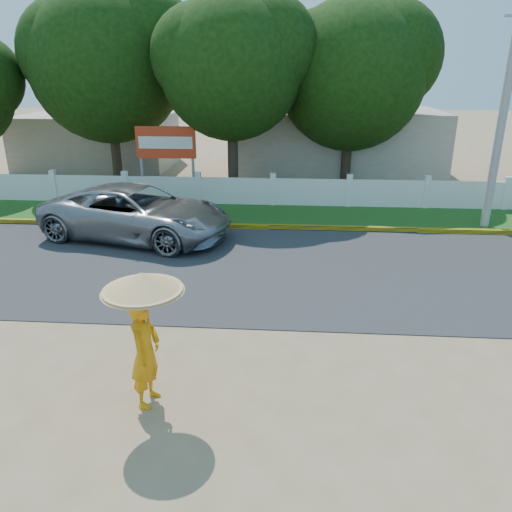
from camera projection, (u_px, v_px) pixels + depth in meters
The scene contains 12 objects.
ground at pixel (248, 355), 9.65m from camera, with size 120.00×120.00×0.00m, color #9E8460.
road at pixel (263, 268), 13.84m from camera, with size 60.00×7.00×0.02m, color #38383A.
grass_verge at pixel (271, 215), 18.73m from camera, with size 60.00×3.50×0.03m, color #2D601E.
curb at pixel (269, 227), 17.13m from camera, with size 40.00×0.18×0.16m, color yellow.
fence at pixel (273, 192), 19.89m from camera, with size 40.00×0.10×1.10m, color silver.
building_near at pixel (337, 142), 25.66m from camera, with size 10.00×6.00×3.20m, color #B7AD99.
building_far at pixel (98, 141), 27.55m from camera, with size 8.00×5.00×2.80m, color #B7AD99.
utility_pole at pixel (503, 116), 16.13m from camera, with size 0.28×0.28×7.48m, color #989795.
vehicle at pixel (137, 213), 15.98m from camera, with size 2.81×6.10×1.70m, color gray.
monk_with_parasol at pixel (144, 321), 7.78m from camera, with size 1.28×1.28×2.33m.
billboard at pixel (166, 146), 20.66m from camera, with size 2.50×0.13×2.95m.
tree_row at pixel (295, 68), 21.01m from camera, with size 34.13×8.10×9.17m.
Camera 1 is at (0.76, -8.30, 5.23)m, focal length 35.00 mm.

